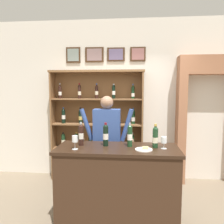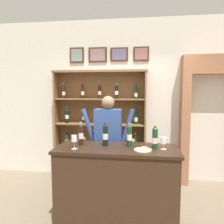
# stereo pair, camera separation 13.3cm
# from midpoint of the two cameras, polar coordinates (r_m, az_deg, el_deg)

# --- Properties ---
(ground_plane) EXTENTS (14.00, 14.00, 0.02)m
(ground_plane) POSITION_cam_midpoint_polar(r_m,az_deg,el_deg) (3.33, 3.29, -26.87)
(ground_plane) COLOR #7A6B56
(back_wall) EXTENTS (12.00, 0.19, 3.15)m
(back_wall) POSITION_cam_midpoint_polar(r_m,az_deg,el_deg) (4.49, 5.17, 3.15)
(back_wall) COLOR silver
(back_wall) RESTS_ON ground
(wine_shelf) EXTENTS (1.82, 0.31, 2.15)m
(wine_shelf) POSITION_cam_midpoint_polar(r_m,az_deg,el_deg) (4.37, -2.15, -2.90)
(wine_shelf) COLOR brown
(wine_shelf) RESTS_ON ground
(archway_doorway) EXTENTS (1.23, 0.45, 2.41)m
(archway_doorway) POSITION_cam_midpoint_polar(r_m,az_deg,el_deg) (4.58, 25.55, 0.06)
(archway_doorway) COLOR #9E6647
(archway_doorway) RESTS_ON ground
(tasting_counter) EXTENTS (1.59, 0.63, 1.04)m
(tasting_counter) POSITION_cam_midpoint_polar(r_m,az_deg,el_deg) (3.08, 2.52, -18.53)
(tasting_counter) COLOR #382316
(tasting_counter) RESTS_ON ground
(shopkeeper) EXTENTS (0.87, 0.22, 1.69)m
(shopkeeper) POSITION_cam_midpoint_polar(r_m,az_deg,el_deg) (3.49, 0.08, -6.45)
(shopkeeper) COLOR #2D3347
(shopkeeper) RESTS_ON ground
(tasting_bottle_super_tuscan) EXTENTS (0.07, 0.07, 0.31)m
(tasting_bottle_super_tuscan) POSITION_cam_midpoint_polar(r_m,az_deg,el_deg) (3.01, -6.78, -5.68)
(tasting_bottle_super_tuscan) COLOR black
(tasting_bottle_super_tuscan) RESTS_ON tasting_counter
(tasting_bottle_chianti) EXTENTS (0.07, 0.07, 0.31)m
(tasting_bottle_chianti) POSITION_cam_midpoint_polar(r_m,az_deg,el_deg) (2.95, -0.44, -5.87)
(tasting_bottle_chianti) COLOR black
(tasting_bottle_chianti) RESTS_ON tasting_counter
(tasting_bottle_riserva) EXTENTS (0.07, 0.07, 0.32)m
(tasting_bottle_riserva) POSITION_cam_midpoint_polar(r_m,az_deg,el_deg) (2.92, 5.83, -6.07)
(tasting_bottle_riserva) COLOR #19381E
(tasting_bottle_riserva) RESTS_ON tasting_counter
(tasting_bottle_prosecco) EXTENTS (0.07, 0.07, 0.31)m
(tasting_bottle_prosecco) POSITION_cam_midpoint_polar(r_m,az_deg,el_deg) (2.90, 12.37, -6.42)
(tasting_bottle_prosecco) COLOR #19381E
(tasting_bottle_prosecco) RESTS_ON tasting_counter
(wine_glass_spare) EXTENTS (0.07, 0.07, 0.18)m
(wine_glass_spare) POSITION_cam_midpoint_polar(r_m,az_deg,el_deg) (2.83, -8.42, -7.04)
(wine_glass_spare) COLOR silver
(wine_glass_spare) RESTS_ON tasting_counter
(wine_glass_left) EXTENTS (0.07, 0.07, 0.15)m
(wine_glass_left) POSITION_cam_midpoint_polar(r_m,az_deg,el_deg) (2.88, 14.51, -7.30)
(wine_glass_left) COLOR silver
(wine_glass_left) RESTS_ON tasting_counter
(cheese_plate) EXTENTS (0.22, 0.22, 0.04)m
(cheese_plate) POSITION_cam_midpoint_polar(r_m,az_deg,el_deg) (2.80, 9.42, -9.60)
(cheese_plate) COLOR white
(cheese_plate) RESTS_ON tasting_counter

